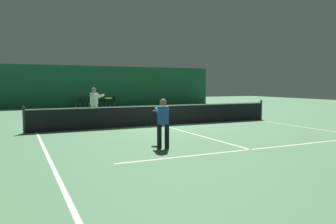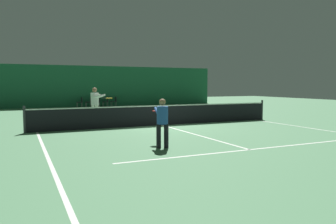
{
  "view_description": "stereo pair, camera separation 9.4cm",
  "coord_description": "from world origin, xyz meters",
  "px_view_note": "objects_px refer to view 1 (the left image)",
  "views": [
    {
      "loc": [
        -6.25,
        -13.99,
        1.92
      ],
      "look_at": [
        -0.89,
        -2.57,
        0.86
      ],
      "focal_mm": 35.0,
      "sensor_mm": 36.0,
      "label": 1
    },
    {
      "loc": [
        -6.16,
        -14.03,
        1.92
      ],
      "look_at": [
        -0.89,
        -2.57,
        0.86
      ],
      "focal_mm": 35.0,
      "sensor_mm": 36.0,
      "label": 2
    }
  ],
  "objects_px": {
    "courtside_chair_2": "(96,101)",
    "courtside_chair_4": "(113,101)",
    "courtside_chair_3": "(105,101)",
    "courtside_chair_1": "(88,101)",
    "courtside_chair_0": "(79,102)",
    "tennis_net": "(162,114)",
    "player_near": "(163,119)",
    "player_far": "(95,102)"
  },
  "relations": [
    {
      "from": "courtside_chair_0",
      "to": "courtside_chair_1",
      "type": "height_order",
      "value": "same"
    },
    {
      "from": "player_far",
      "to": "courtside_chair_4",
      "type": "xyz_separation_m",
      "value": [
        4.15,
        11.44,
        -0.54
      ]
    },
    {
      "from": "courtside_chair_1",
      "to": "courtside_chair_2",
      "type": "bearing_deg",
      "value": 90.0
    },
    {
      "from": "tennis_net",
      "to": "courtside_chair_1",
      "type": "bearing_deg",
      "value": 92.44
    },
    {
      "from": "courtside_chair_1",
      "to": "courtside_chair_0",
      "type": "bearing_deg",
      "value": -90.0
    },
    {
      "from": "tennis_net",
      "to": "courtside_chair_1",
      "type": "height_order",
      "value": "tennis_net"
    },
    {
      "from": "courtside_chair_1",
      "to": "courtside_chair_3",
      "type": "distance_m",
      "value": 1.48
    },
    {
      "from": "player_far",
      "to": "tennis_net",
      "type": "bearing_deg",
      "value": 11.97
    },
    {
      "from": "courtside_chair_4",
      "to": "courtside_chair_1",
      "type": "bearing_deg",
      "value": -90.0
    },
    {
      "from": "tennis_net",
      "to": "courtside_chair_4",
      "type": "height_order",
      "value": "tennis_net"
    },
    {
      "from": "courtside_chair_0",
      "to": "courtside_chair_3",
      "type": "height_order",
      "value": "same"
    },
    {
      "from": "courtside_chair_2",
      "to": "courtside_chair_4",
      "type": "bearing_deg",
      "value": 90.0
    },
    {
      "from": "courtside_chair_3",
      "to": "courtside_chair_4",
      "type": "relative_size",
      "value": 1.0
    },
    {
      "from": "tennis_net",
      "to": "courtside_chair_3",
      "type": "relative_size",
      "value": 14.29
    },
    {
      "from": "courtside_chair_0",
      "to": "courtside_chair_4",
      "type": "distance_m",
      "value": 2.95
    },
    {
      "from": "player_near",
      "to": "courtside_chair_4",
      "type": "relative_size",
      "value": 1.78
    },
    {
      "from": "courtside_chair_0",
      "to": "courtside_chair_4",
      "type": "xyz_separation_m",
      "value": [
        2.95,
        0.0,
        0.0
      ]
    },
    {
      "from": "courtside_chair_4",
      "to": "tennis_net",
      "type": "bearing_deg",
      "value": -6.45
    },
    {
      "from": "tennis_net",
      "to": "courtside_chair_2",
      "type": "xyz_separation_m",
      "value": [
        0.13,
        14.22,
        -0.03
      ]
    },
    {
      "from": "courtside_chair_0",
      "to": "courtside_chair_1",
      "type": "distance_m",
      "value": 0.74
    },
    {
      "from": "courtside_chair_1",
      "to": "courtside_chair_2",
      "type": "xyz_separation_m",
      "value": [
        0.74,
        0.0,
        0.0
      ]
    },
    {
      "from": "courtside_chair_0",
      "to": "tennis_net",
      "type": "bearing_deg",
      "value": 5.4
    },
    {
      "from": "courtside_chair_4",
      "to": "courtside_chair_2",
      "type": "bearing_deg",
      "value": -90.0
    },
    {
      "from": "courtside_chair_1",
      "to": "courtside_chair_2",
      "type": "height_order",
      "value": "same"
    },
    {
      "from": "courtside_chair_2",
      "to": "courtside_chair_3",
      "type": "height_order",
      "value": "same"
    },
    {
      "from": "player_near",
      "to": "courtside_chair_1",
      "type": "xyz_separation_m",
      "value": [
        1.61,
        19.25,
        -0.39
      ]
    },
    {
      "from": "player_near",
      "to": "courtside_chair_3",
      "type": "bearing_deg",
      "value": 4.2
    },
    {
      "from": "player_far",
      "to": "courtside_chair_1",
      "type": "distance_m",
      "value": 11.61
    },
    {
      "from": "courtside_chair_0",
      "to": "courtside_chair_1",
      "type": "relative_size",
      "value": 1.0
    },
    {
      "from": "courtside_chair_1",
      "to": "courtside_chair_4",
      "type": "height_order",
      "value": "same"
    },
    {
      "from": "player_far",
      "to": "courtside_chair_0",
      "type": "relative_size",
      "value": 2.1
    },
    {
      "from": "courtside_chair_0",
      "to": "player_near",
      "type": "bearing_deg",
      "value": -2.59
    },
    {
      "from": "courtside_chair_2",
      "to": "courtside_chair_1",
      "type": "bearing_deg",
      "value": -90.0
    },
    {
      "from": "player_far",
      "to": "courtside_chair_0",
      "type": "distance_m",
      "value": 11.51
    },
    {
      "from": "courtside_chair_2",
      "to": "courtside_chair_4",
      "type": "xyz_separation_m",
      "value": [
        1.48,
        0.0,
        0.0
      ]
    },
    {
      "from": "player_near",
      "to": "courtside_chair_2",
      "type": "distance_m",
      "value": 19.39
    },
    {
      "from": "player_near",
      "to": "courtside_chair_2",
      "type": "relative_size",
      "value": 1.78
    },
    {
      "from": "courtside_chair_0",
      "to": "courtside_chair_2",
      "type": "relative_size",
      "value": 1.0
    },
    {
      "from": "courtside_chair_3",
      "to": "tennis_net",
      "type": "bearing_deg",
      "value": -3.5
    },
    {
      "from": "tennis_net",
      "to": "courtside_chair_0",
      "type": "distance_m",
      "value": 14.28
    },
    {
      "from": "player_near",
      "to": "courtside_chair_2",
      "type": "bearing_deg",
      "value": 6.35
    },
    {
      "from": "tennis_net",
      "to": "courtside_chair_1",
      "type": "relative_size",
      "value": 14.29
    }
  ]
}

